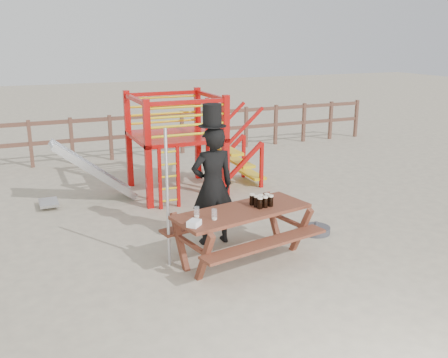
{
  "coord_description": "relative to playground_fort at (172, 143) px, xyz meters",
  "views": [
    {
      "loc": [
        -2.93,
        -6.14,
        3.22
      ],
      "look_at": [
        0.09,
        0.8,
        1.03
      ],
      "focal_mm": 40.0,
      "sensor_mm": 36.0,
      "label": 1
    }
  ],
  "objects": [
    {
      "name": "back_fence",
      "position": [
        -0.12,
        3.42,
        -0.34
      ],
      "size": [
        15.09,
        0.09,
        1.2
      ],
      "color": "brown",
      "rests_on": "ground"
    },
    {
      "name": "paper_bag",
      "position": [
        -0.96,
        -3.91,
        -0.25
      ],
      "size": [
        0.23,
        0.22,
        0.08
      ],
      "primitive_type": "cube",
      "rotation": [
        0.0,
        0.0,
        0.74
      ],
      "color": "white",
      "rests_on": "picnic_table"
    },
    {
      "name": "parasol_base",
      "position": [
        1.49,
        -3.15,
        -1.01
      ],
      "size": [
        0.49,
        0.49,
        0.21
      ],
      "color": "#39393E",
      "rests_on": "ground"
    },
    {
      "name": "metal_pole",
      "position": [
        -1.13,
        -3.32,
        -0.06
      ],
      "size": [
        0.04,
        0.04,
        2.01
      ],
      "primitive_type": "cylinder",
      "color": "#B2B2B7",
      "rests_on": "ground"
    },
    {
      "name": "man_with_hat",
      "position": [
        -0.24,
        -2.81,
        -0.07
      ],
      "size": [
        0.71,
        0.48,
        2.23
      ],
      "rotation": [
        0.0,
        0.0,
        3.11
      ],
      "color": "black",
      "rests_on": "ground"
    },
    {
      "name": "empty_glasses",
      "position": [
        -0.71,
        -3.69,
        -0.22
      ],
      "size": [
        0.26,
        0.27,
        0.15
      ],
      "color": "silver",
      "rests_on": "picnic_table"
    },
    {
      "name": "ground",
      "position": [
        -0.12,
        -3.58,
        -1.07
      ],
      "size": [
        60.0,
        60.0,
        0.0
      ],
      "primitive_type": "plane",
      "color": "#B5A88C",
      "rests_on": "ground"
    },
    {
      "name": "stout_pints",
      "position": [
        0.23,
        -3.56,
        -0.2
      ],
      "size": [
        0.3,
        0.27,
        0.17
      ],
      "color": "black",
      "rests_on": "picnic_table"
    },
    {
      "name": "picnic_table",
      "position": [
        -0.09,
        -3.58,
        -0.58
      ],
      "size": [
        2.25,
        1.75,
        0.78
      ],
      "rotation": [
        0.0,
        0.0,
        0.19
      ],
      "color": "brown",
      "rests_on": "ground"
    },
    {
      "name": "playground_fort",
      "position": [
        0.0,
        0.0,
        0.0
      ],
      "size": [
        4.71,
        1.84,
        2.1
      ],
      "color": "#B40E0C",
      "rests_on": "ground"
    }
  ]
}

